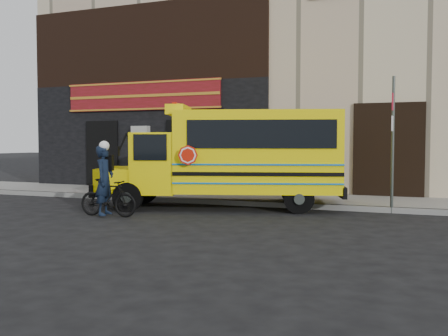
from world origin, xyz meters
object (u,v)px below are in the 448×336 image
at_px(school_bus, 234,155).
at_px(bicycle, 108,198).
at_px(cyclist, 105,182).
at_px(sign_pole, 393,139).

height_order(school_bus, bicycle, school_bus).
xyz_separation_m(school_bus, cyclist, (-2.48, -2.72, -0.63)).
bearing_deg(school_bus, sign_pole, 7.53).
xyz_separation_m(sign_pole, cyclist, (-6.74, -3.28, -1.10)).
bearing_deg(school_bus, bicycle, -132.63).
distance_m(sign_pole, cyclist, 7.58).
height_order(school_bus, sign_pole, sign_pole).
bearing_deg(cyclist, school_bus, -52.05).
height_order(sign_pole, bicycle, sign_pole).
bearing_deg(bicycle, sign_pole, -66.69).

